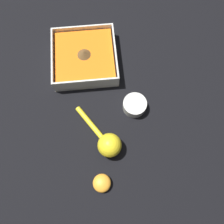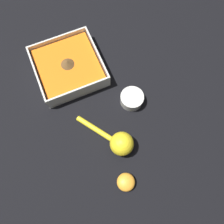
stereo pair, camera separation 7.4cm
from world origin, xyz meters
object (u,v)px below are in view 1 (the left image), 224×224
(lemon_half, at_px, (102,183))
(spice_bowl, at_px, (134,105))
(square_dish, at_px, (85,58))
(lemon_squeezer, at_px, (108,143))

(lemon_half, bearing_deg, spice_bowl, 61.42)
(square_dish, distance_m, spice_bowl, 0.26)
(lemon_squeezer, bearing_deg, lemon_half, -48.09)
(square_dish, relative_size, lemon_half, 4.11)
(square_dish, distance_m, lemon_squeezer, 0.34)
(square_dish, xyz_separation_m, lemon_squeezer, (0.06, -0.33, 0.01))
(square_dish, distance_m, lemon_half, 0.45)
(square_dish, xyz_separation_m, lemon_half, (0.03, -0.45, -0.01))
(spice_bowl, relative_size, lemon_squeezer, 0.43)
(square_dish, height_order, spice_bowl, square_dish)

